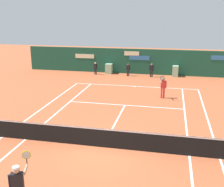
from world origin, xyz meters
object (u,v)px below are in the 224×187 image
(player_on_baseline, at_px, (163,86))
(tennis_ball_mid_court, at_px, (180,98))
(player_near_side, at_px, (18,184))
(ball_kid_right_post, at_px, (128,69))
(ball_kid_centre_post, at_px, (151,69))
(ball_kid_left_post, at_px, (95,67))

(player_on_baseline, xyz_separation_m, tennis_ball_mid_court, (1.27, 0.08, -0.90))
(player_near_side, distance_m, ball_kid_right_post, 20.55)
(ball_kid_centre_post, distance_m, ball_kid_right_post, 2.35)
(ball_kid_left_post, bearing_deg, tennis_ball_mid_court, 147.54)
(player_near_side, bearing_deg, player_on_baseline, 54.62)
(player_on_baseline, relative_size, ball_kid_centre_post, 1.32)
(ball_kid_right_post, distance_m, tennis_ball_mid_court, 8.60)
(ball_kid_centre_post, xyz_separation_m, tennis_ball_mid_court, (2.65, -6.96, -0.75))
(ball_kid_left_post, bearing_deg, ball_kid_centre_post, -172.84)
(player_near_side, distance_m, ball_kid_centre_post, 20.71)
(ball_kid_left_post, height_order, tennis_ball_mid_court, ball_kid_left_post)
(ball_kid_left_post, bearing_deg, player_near_side, 105.92)
(ball_kid_right_post, bearing_deg, player_on_baseline, 121.00)
(player_on_baseline, distance_m, ball_kid_centre_post, 7.18)
(player_near_side, relative_size, tennis_ball_mid_court, 27.20)
(player_near_side, xyz_separation_m, ball_kid_left_post, (-3.17, 20.54, -0.25))
(ball_kid_left_post, distance_m, tennis_ball_mid_court, 10.94)
(player_near_side, height_order, tennis_ball_mid_court, player_near_side)
(tennis_ball_mid_court, bearing_deg, ball_kid_left_post, 140.38)
(player_on_baseline, bearing_deg, player_near_side, 57.80)
(player_on_baseline, height_order, tennis_ball_mid_court, player_on_baseline)
(player_on_baseline, height_order, player_near_side, player_near_side)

